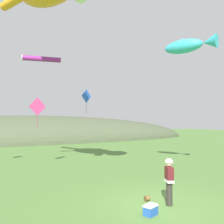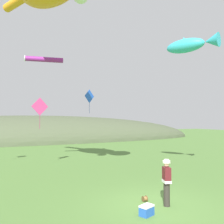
{
  "view_description": "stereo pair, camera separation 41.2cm",
  "coord_description": "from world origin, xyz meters",
  "px_view_note": "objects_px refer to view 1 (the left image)",
  "views": [
    {
      "loc": [
        -6.02,
        -7.85,
        3.3
      ],
      "look_at": [
        0.0,
        4.0,
        3.71
      ],
      "focal_mm": 40.0,
      "sensor_mm": 36.0,
      "label": 1
    },
    {
      "loc": [
        -5.66,
        -8.03,
        3.3
      ],
      "look_at": [
        0.0,
        4.0,
        3.71
      ],
      "focal_mm": 40.0,
      "sensor_mm": 36.0,
      "label": 2
    }
  ],
  "objects_px": {
    "kite_fish_windsock": "(189,45)",
    "kite_diamond_blue": "(86,96)",
    "kite_spool": "(147,198)",
    "picnic_cooler": "(151,210)",
    "kite_diamond_pink": "(38,107)",
    "kite_tube_streamer": "(41,59)",
    "festival_attendant": "(169,180)"
  },
  "relations": [
    {
      "from": "kite_fish_windsock",
      "to": "kite_diamond_blue",
      "type": "distance_m",
      "value": 9.83
    },
    {
      "from": "kite_spool",
      "to": "picnic_cooler",
      "type": "distance_m",
      "value": 1.47
    },
    {
      "from": "picnic_cooler",
      "to": "kite_diamond_pink",
      "type": "distance_m",
      "value": 11.13
    },
    {
      "from": "kite_spool",
      "to": "kite_tube_streamer",
      "type": "bearing_deg",
      "value": 103.95
    },
    {
      "from": "kite_spool",
      "to": "kite_fish_windsock",
      "type": "bearing_deg",
      "value": 30.47
    },
    {
      "from": "kite_diamond_pink",
      "to": "festival_attendant",
      "type": "bearing_deg",
      "value": -71.76
    },
    {
      "from": "picnic_cooler",
      "to": "kite_tube_streamer",
      "type": "bearing_deg",
      "value": 98.6
    },
    {
      "from": "festival_attendant",
      "to": "kite_diamond_blue",
      "type": "bearing_deg",
      "value": 83.25
    },
    {
      "from": "kite_spool",
      "to": "kite_tube_streamer",
      "type": "height_order",
      "value": "kite_tube_streamer"
    },
    {
      "from": "kite_fish_windsock",
      "to": "kite_tube_streamer",
      "type": "xyz_separation_m",
      "value": [
        -7.86,
        6.35,
        -0.35
      ]
    },
    {
      "from": "kite_fish_windsock",
      "to": "kite_diamond_blue",
      "type": "bearing_deg",
      "value": 111.6
    },
    {
      "from": "picnic_cooler",
      "to": "kite_fish_windsock",
      "type": "relative_size",
      "value": 0.17
    },
    {
      "from": "festival_attendant",
      "to": "kite_tube_streamer",
      "type": "xyz_separation_m",
      "value": [
        -2.86,
        10.38,
        6.67
      ]
    },
    {
      "from": "kite_diamond_blue",
      "to": "kite_diamond_pink",
      "type": "bearing_deg",
      "value": -146.67
    },
    {
      "from": "kite_diamond_pink",
      "to": "picnic_cooler",
      "type": "bearing_deg",
      "value": -78.97
    },
    {
      "from": "festival_attendant",
      "to": "kite_fish_windsock",
      "type": "relative_size",
      "value": 0.53
    },
    {
      "from": "festival_attendant",
      "to": "picnic_cooler",
      "type": "bearing_deg",
      "value": -158.9
    },
    {
      "from": "kite_fish_windsock",
      "to": "kite_diamond_pink",
      "type": "height_order",
      "value": "kite_fish_windsock"
    },
    {
      "from": "picnic_cooler",
      "to": "kite_diamond_blue",
      "type": "bearing_deg",
      "value": 78.38
    },
    {
      "from": "picnic_cooler",
      "to": "kite_fish_windsock",
      "type": "bearing_deg",
      "value": 35.87
    },
    {
      "from": "festival_attendant",
      "to": "kite_tube_streamer",
      "type": "height_order",
      "value": "kite_tube_streamer"
    },
    {
      "from": "festival_attendant",
      "to": "kite_tube_streamer",
      "type": "bearing_deg",
      "value": 105.39
    },
    {
      "from": "festival_attendant",
      "to": "kite_diamond_blue",
      "type": "distance_m",
      "value": 13.64
    },
    {
      "from": "picnic_cooler",
      "to": "kite_fish_windsock",
      "type": "xyz_separation_m",
      "value": [
        6.22,
        4.5,
        7.79
      ]
    },
    {
      "from": "picnic_cooler",
      "to": "kite_fish_windsock",
      "type": "distance_m",
      "value": 10.94
    },
    {
      "from": "picnic_cooler",
      "to": "kite_fish_windsock",
      "type": "height_order",
      "value": "kite_fish_windsock"
    },
    {
      "from": "kite_diamond_blue",
      "to": "kite_tube_streamer",
      "type": "bearing_deg",
      "value": -150.79
    },
    {
      "from": "picnic_cooler",
      "to": "kite_diamond_blue",
      "type": "height_order",
      "value": "kite_diamond_blue"
    },
    {
      "from": "festival_attendant",
      "to": "kite_diamond_pink",
      "type": "height_order",
      "value": "kite_diamond_pink"
    },
    {
      "from": "festival_attendant",
      "to": "kite_spool",
      "type": "relative_size",
      "value": 7.74
    },
    {
      "from": "kite_spool",
      "to": "kite_diamond_blue",
      "type": "xyz_separation_m",
      "value": [
        2.0,
        12.02,
        5.22
      ]
    },
    {
      "from": "picnic_cooler",
      "to": "kite_tube_streamer",
      "type": "xyz_separation_m",
      "value": [
        -1.64,
        10.85,
        7.45
      ]
    }
  ]
}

